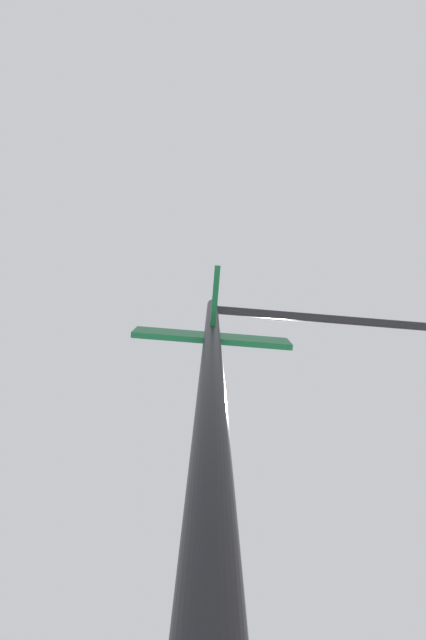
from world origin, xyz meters
TOP-DOWN VIEW (x-y plane):
  - traffic_signal_near at (-5.77, -6.31)m, footprint 2.70×2.68m

SIDE VIEW (x-z plane):
  - traffic_signal_near at x=-5.77m, z-range 1.14..6.62m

